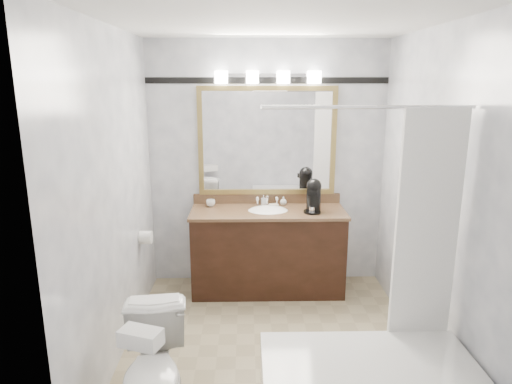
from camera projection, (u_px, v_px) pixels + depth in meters
room at (274, 197)px, 3.43m from camera, size 2.42×2.62×2.52m
vanity at (268, 249)px, 4.62m from camera, size 1.53×0.58×0.97m
mirror at (267, 141)px, 4.62m from camera, size 1.40×0.04×1.10m
vanity_light_bar at (268, 77)px, 4.41m from camera, size 1.02×0.14×0.12m
accent_stripe at (267, 80)px, 4.48m from camera, size 2.40×0.01×0.06m
tp_roll at (146, 237)px, 4.19m from camera, size 0.11×0.12×0.12m
toilet at (154, 374)px, 2.79m from camera, size 0.48×0.75×0.72m
tissue_box at (141, 338)px, 2.45m from camera, size 0.25×0.19×0.09m
coffee_maker at (314, 195)px, 4.43m from camera, size 0.18×0.21×0.33m
cup_left at (211, 203)px, 4.64m from camera, size 0.12×0.12×0.07m
soap_bottle_a at (263, 200)px, 4.70m from camera, size 0.05×0.05×0.10m
soap_bottle_b at (283, 201)px, 4.70m from camera, size 0.07×0.07×0.09m
soap_bar at (273, 206)px, 4.63m from camera, size 0.10×0.08×0.03m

